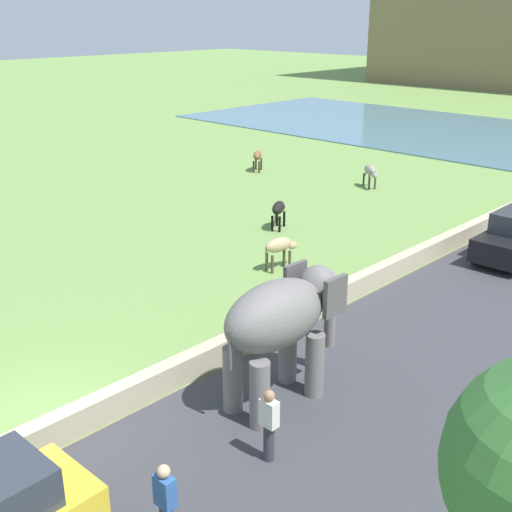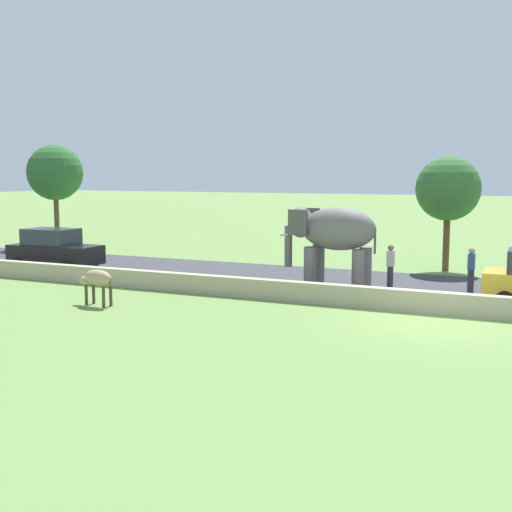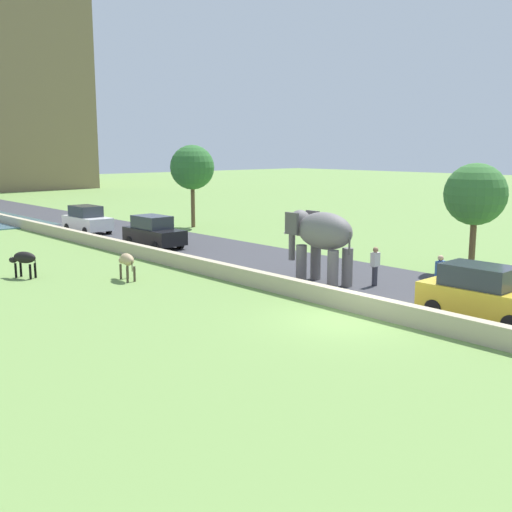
{
  "view_description": "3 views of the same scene",
  "coord_description": "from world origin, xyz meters",
  "views": [
    {
      "loc": [
        11.89,
        -5.43,
        8.33
      ],
      "look_at": [
        -1.4,
        8.27,
        1.14
      ],
      "focal_mm": 45.45,
      "sensor_mm": 36.0,
      "label": 1
    },
    {
      "loc": [
        -18.65,
        -3.05,
        4.17
      ],
      "look_at": [
        1.96,
        6.37,
        1.32
      ],
      "focal_mm": 46.33,
      "sensor_mm": 36.0,
      "label": 2
    },
    {
      "loc": [
        -14.77,
        -12.43,
        5.49
      ],
      "look_at": [
        1.75,
        6.14,
        1.11
      ],
      "focal_mm": 42.93,
      "sensor_mm": 36.0,
      "label": 3
    }
  ],
  "objects": [
    {
      "name": "ground_plane",
      "position": [
        0.0,
        0.0,
        0.0
      ],
      "size": [
        220.0,
        220.0,
        0.0
      ],
      "primitive_type": "plane",
      "color": "#6B8E47"
    },
    {
      "name": "tree_mid",
      "position": [
        10.24,
        1.21,
        3.49
      ],
      "size": [
        2.73,
        2.73,
        4.88
      ],
      "color": "brown",
      "rests_on": "ground"
    },
    {
      "name": "elephant",
      "position": [
        3.43,
        4.11,
        2.04
      ],
      "size": [
        1.47,
        3.48,
        2.99
      ],
      "color": "slate",
      "rests_on": "ground"
    },
    {
      "name": "person_beside_elephant",
      "position": [
        4.72,
        2.32,
        0.87
      ],
      "size": [
        0.36,
        0.22,
        1.63
      ],
      "color": "#33333D",
      "rests_on": "ground"
    },
    {
      "name": "road_surface",
      "position": [
        5.0,
        20.0,
        0.03
      ],
      "size": [
        7.0,
        120.0,
        0.06
      ],
      "primitive_type": "cube",
      "color": "#38383D",
      "rests_on": "ground"
    },
    {
      "name": "car_black",
      "position": [
        3.42,
        16.62,
        0.9
      ],
      "size": [
        1.85,
        4.03,
        1.8
      ],
      "color": "black",
      "rests_on": "ground"
    },
    {
      "name": "cow_tan",
      "position": [
        -2.04,
        10.08,
        0.84
      ],
      "size": [
        0.6,
        1.42,
        1.15
      ],
      "color": "tan",
      "rests_on": "ground"
    },
    {
      "name": "tree_near",
      "position": [
        10.48,
        22.64,
        4.18
      ],
      "size": [
        3.09,
        3.09,
        5.74
      ],
      "color": "brown",
      "rests_on": "ground"
    },
    {
      "name": "person_trailing",
      "position": [
        5.0,
        -0.43,
        0.87
      ],
      "size": [
        0.36,
        0.22,
        1.63
      ],
      "color": "#33333D",
      "rests_on": "ground"
    }
  ]
}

